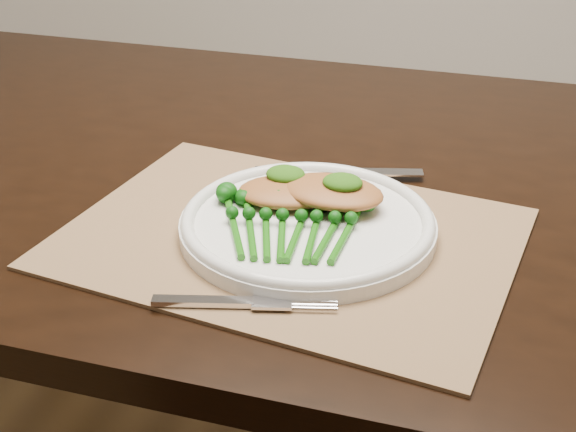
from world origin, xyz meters
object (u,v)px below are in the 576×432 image
(placemat, at_px, (289,238))
(dinner_plate, at_px, (308,223))
(chicken_fillet_left, at_px, (288,192))
(dining_table, at_px, (311,385))
(broccolini_bundle, at_px, (290,230))

(placemat, bearing_deg, dinner_plate, 41.49)
(chicken_fillet_left, bearing_deg, placemat, -84.90)
(dining_table, bearing_deg, broccolini_bundle, -82.18)
(placemat, xyz_separation_m, dinner_plate, (0.02, 0.01, 0.02))
(dining_table, relative_size, chicken_fillet_left, 13.93)
(placemat, bearing_deg, chicken_fillet_left, 116.13)
(dinner_plate, bearing_deg, broccolini_bundle, -107.53)
(dinner_plate, bearing_deg, dining_table, 101.17)
(placemat, relative_size, chicken_fillet_left, 4.21)
(dinner_plate, distance_m, broccolini_bundle, 0.04)
(broccolini_bundle, bearing_deg, chicken_fillet_left, 97.37)
(dining_table, height_order, placemat, placemat)
(placemat, relative_size, broccolini_bundle, 2.66)
(dinner_plate, relative_size, broccolini_bundle, 1.56)
(placemat, distance_m, dinner_plate, 0.03)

